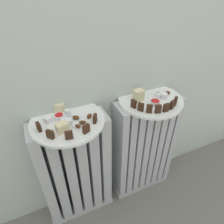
# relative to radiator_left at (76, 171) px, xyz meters

# --- Properties ---
(radiator_left) EXTENTS (0.35, 0.12, 0.63)m
(radiator_left) POSITION_rel_radiator_left_xyz_m (0.00, 0.00, 0.00)
(radiator_left) COLOR #B2B2B7
(radiator_left) RESTS_ON ground_plane
(radiator_right) EXTENTS (0.35, 0.12, 0.63)m
(radiator_right) POSITION_rel_radiator_left_xyz_m (0.39, 0.00, 0.00)
(radiator_right) COLOR #B2B2B7
(radiator_right) RESTS_ON ground_plane
(plate_left) EXTENTS (0.30, 0.30, 0.01)m
(plate_left) POSITION_rel_radiator_left_xyz_m (0.00, -0.00, 0.32)
(plate_left) COLOR white
(plate_left) RESTS_ON radiator_left
(plate_right) EXTENTS (0.30, 0.30, 0.01)m
(plate_right) POSITION_rel_radiator_left_xyz_m (0.39, -0.00, 0.32)
(plate_right) COLOR white
(plate_right) RESTS_ON radiator_right
(dark_cake_slice_left_0) EXTENTS (0.02, 0.03, 0.03)m
(dark_cake_slice_left_0) POSITION_rel_radiator_left_xyz_m (-0.11, -0.02, 0.35)
(dark_cake_slice_left_0) COLOR #382114
(dark_cake_slice_left_0) RESTS_ON plate_left
(dark_cake_slice_left_1) EXTENTS (0.03, 0.03, 0.03)m
(dark_cake_slice_left_1) POSITION_rel_radiator_left_xyz_m (-0.08, -0.08, 0.35)
(dark_cake_slice_left_1) COLOR #382114
(dark_cake_slice_left_1) RESTS_ON plate_left
(dark_cake_slice_left_2) EXTENTS (0.03, 0.02, 0.03)m
(dark_cake_slice_left_2) POSITION_rel_radiator_left_xyz_m (-0.02, -0.11, 0.35)
(dark_cake_slice_left_2) COLOR #382114
(dark_cake_slice_left_2) RESTS_ON plate_left
(dark_cake_slice_left_3) EXTENTS (0.03, 0.02, 0.03)m
(dark_cake_slice_left_3) POSITION_rel_radiator_left_xyz_m (0.05, -0.10, 0.35)
(dark_cake_slice_left_3) COLOR #382114
(dark_cake_slice_left_3) RESTS_ON plate_left
(dark_cake_slice_left_4) EXTENTS (0.02, 0.03, 0.03)m
(dark_cake_slice_left_4) POSITION_rel_radiator_left_xyz_m (0.10, -0.06, 0.35)
(dark_cake_slice_left_4) COLOR #382114
(dark_cake_slice_left_4) RESTS_ON plate_left
(marble_cake_slice_left_0) EXTENTS (0.05, 0.04, 0.04)m
(marble_cake_slice_left_0) POSITION_rel_radiator_left_xyz_m (-0.03, -0.06, 0.35)
(marble_cake_slice_left_0) COLOR beige
(marble_cake_slice_left_0) RESTS_ON plate_left
(marble_cake_slice_left_1) EXTENTS (0.05, 0.04, 0.04)m
(marble_cake_slice_left_1) POSITION_rel_radiator_left_xyz_m (-0.01, 0.07, 0.35)
(marble_cake_slice_left_1) COLOR beige
(marble_cake_slice_left_1) RESTS_ON plate_left
(turkish_delight_left_0) EXTENTS (0.03, 0.03, 0.02)m
(turkish_delight_left_0) POSITION_rel_radiator_left_xyz_m (0.01, 0.04, 0.34)
(turkish_delight_left_0) COLOR white
(turkish_delight_left_0) RESTS_ON plate_left
(turkish_delight_left_1) EXTENTS (0.03, 0.03, 0.02)m
(turkish_delight_left_1) POSITION_rel_radiator_left_xyz_m (0.00, -0.03, 0.34)
(turkish_delight_left_1) COLOR white
(turkish_delight_left_1) RESTS_ON plate_left
(turkish_delight_left_2) EXTENTS (0.02, 0.02, 0.02)m
(turkish_delight_left_2) POSITION_rel_radiator_left_xyz_m (-0.02, -0.02, 0.34)
(turkish_delight_left_2) COLOR white
(turkish_delight_left_2) RESTS_ON plate_left
(turkish_delight_left_3) EXTENTS (0.03, 0.03, 0.02)m
(turkish_delight_left_3) POSITION_rel_radiator_left_xyz_m (-0.07, 0.01, 0.34)
(turkish_delight_left_3) COLOR white
(turkish_delight_left_3) RESTS_ON plate_left
(medjool_date_left_0) EXTENTS (0.03, 0.03, 0.02)m
(medjool_date_left_0) POSITION_rel_radiator_left_xyz_m (0.02, -0.07, 0.34)
(medjool_date_left_0) COLOR #4C2814
(medjool_date_left_0) RESTS_ON plate_left
(medjool_date_left_1) EXTENTS (0.03, 0.03, 0.02)m
(medjool_date_left_1) POSITION_rel_radiator_left_xyz_m (0.05, -0.05, 0.34)
(medjool_date_left_1) COLOR #4C2814
(medjool_date_left_1) RESTS_ON plate_left
(medjool_date_left_2) EXTENTS (0.03, 0.03, 0.01)m
(medjool_date_left_2) POSITION_rel_radiator_left_xyz_m (0.09, -0.02, 0.34)
(medjool_date_left_2) COLOR #4C2814
(medjool_date_left_2) RESTS_ON plate_left
(medjool_date_left_3) EXTENTS (0.04, 0.03, 0.02)m
(medjool_date_left_3) POSITION_rel_radiator_left_xyz_m (0.03, -0.01, 0.34)
(medjool_date_left_3) COLOR #4C2814
(medjool_date_left_3) RESTS_ON plate_left
(jam_bowl_left) EXTENTS (0.04, 0.04, 0.02)m
(jam_bowl_left) POSITION_rel_radiator_left_xyz_m (-0.03, 0.02, 0.34)
(jam_bowl_left) COLOR white
(jam_bowl_left) RESTS_ON plate_left
(dark_cake_slice_right_0) EXTENTS (0.02, 0.03, 0.04)m
(dark_cake_slice_right_0) POSITION_rel_radiator_left_xyz_m (0.28, -0.03, 0.35)
(dark_cake_slice_right_0) COLOR #382114
(dark_cake_slice_right_0) RESTS_ON plate_right
(dark_cake_slice_right_1) EXTENTS (0.02, 0.03, 0.04)m
(dark_cake_slice_right_1) POSITION_rel_radiator_left_xyz_m (0.30, -0.06, 0.35)
(dark_cake_slice_right_1) COLOR #382114
(dark_cake_slice_right_1) RESTS_ON plate_right
(dark_cake_slice_right_2) EXTENTS (0.03, 0.02, 0.04)m
(dark_cake_slice_right_2) POSITION_rel_radiator_left_xyz_m (0.33, -0.09, 0.35)
(dark_cake_slice_right_2) COLOR #382114
(dark_cake_slice_right_2) RESTS_ON plate_right
(dark_cake_slice_right_3) EXTENTS (0.03, 0.02, 0.04)m
(dark_cake_slice_right_3) POSITION_rel_radiator_left_xyz_m (0.36, -0.11, 0.35)
(dark_cake_slice_right_3) COLOR #382114
(dark_cake_slice_right_3) RESTS_ON plate_right
(dark_cake_slice_right_4) EXTENTS (0.03, 0.01, 0.04)m
(dark_cake_slice_right_4) POSITION_rel_radiator_left_xyz_m (0.40, -0.11, 0.35)
(dark_cake_slice_right_4) COLOR #382114
(dark_cake_slice_right_4) RESTS_ON plate_right
(dark_cake_slice_right_5) EXTENTS (0.03, 0.02, 0.04)m
(dark_cake_slice_right_5) POSITION_rel_radiator_left_xyz_m (0.43, -0.11, 0.35)
(dark_cake_slice_right_5) COLOR #382114
(dark_cake_slice_right_5) RESTS_ON plate_right
(dark_cake_slice_right_6) EXTENTS (0.03, 0.03, 0.04)m
(dark_cake_slice_right_6) POSITION_rel_radiator_left_xyz_m (0.46, -0.09, 0.35)
(dark_cake_slice_right_6) COLOR #382114
(dark_cake_slice_right_6) RESTS_ON plate_right
(marble_cake_slice_right_0) EXTENTS (0.04, 0.04, 0.05)m
(marble_cake_slice_right_0) POSITION_rel_radiator_left_xyz_m (0.33, 0.01, 0.36)
(marble_cake_slice_right_0) COLOR beige
(marble_cake_slice_right_0) RESTS_ON plate_right
(turkish_delight_right_0) EXTENTS (0.03, 0.03, 0.02)m
(turkish_delight_right_0) POSITION_rel_radiator_left_xyz_m (0.43, -0.01, 0.34)
(turkish_delight_right_0) COLOR white
(turkish_delight_right_0) RESTS_ON plate_right
(turkish_delight_right_1) EXTENTS (0.04, 0.04, 0.02)m
(turkish_delight_right_1) POSITION_rel_radiator_left_xyz_m (0.45, -0.02, 0.34)
(turkish_delight_right_1) COLOR white
(turkish_delight_right_1) RESTS_ON plate_right
(medjool_date_right_0) EXTENTS (0.03, 0.03, 0.02)m
(medjool_date_right_0) POSITION_rel_radiator_left_xyz_m (0.49, 0.00, 0.34)
(medjool_date_right_0) COLOR #4C2814
(medjool_date_right_0) RESTS_ON plate_right
(medjool_date_right_1) EXTENTS (0.03, 0.03, 0.01)m
(medjool_date_right_1) POSITION_rel_radiator_left_xyz_m (0.44, 0.02, 0.34)
(medjool_date_right_1) COLOR #4C2814
(medjool_date_right_1) RESTS_ON plate_right
(medjool_date_right_2) EXTENTS (0.02, 0.03, 0.02)m
(medjool_date_right_2) POSITION_rel_radiator_left_xyz_m (0.36, 0.04, 0.34)
(medjool_date_right_2) COLOR #4C2814
(medjool_date_right_2) RESTS_ON plate_right
(jam_bowl_right) EXTENTS (0.05, 0.05, 0.02)m
(jam_bowl_right) POSITION_rel_radiator_left_xyz_m (0.38, -0.05, 0.34)
(jam_bowl_right) COLOR white
(jam_bowl_right) RESTS_ON plate_right
(fork) EXTENTS (0.02, 0.10, 0.00)m
(fork) POSITION_rel_radiator_left_xyz_m (0.01, -0.01, 0.33)
(fork) COLOR #B7B7BC
(fork) RESTS_ON plate_left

